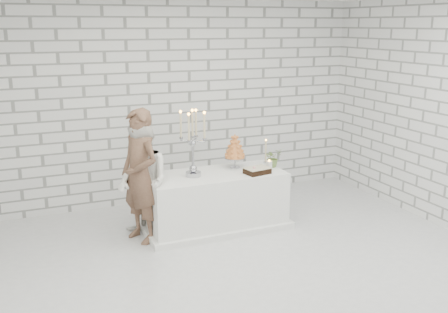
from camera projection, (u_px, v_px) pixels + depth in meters
ground at (238, 265)px, 5.83m from camera, size 6.00×5.00×0.01m
wall_back at (170, 103)px, 7.69m from camera, size 6.00×0.01×3.00m
wall_front at (404, 213)px, 3.23m from camera, size 6.00×0.01×3.00m
cake_table at (215, 201)px, 6.84m from camera, size 1.80×0.80×0.75m
groom at (140, 176)px, 6.33m from camera, size 0.61×0.72×1.67m
bride at (143, 182)px, 6.36m from camera, size 0.75×0.86×1.50m
candelabra at (193, 143)px, 6.52m from camera, size 0.40×0.40×0.87m
croquembouche at (235, 151)px, 6.96m from camera, size 0.37×0.37×0.47m
chocolate_cake at (257, 171)px, 6.73m from camera, size 0.35×0.27×0.08m
pillar_candle at (269, 166)px, 6.90m from camera, size 0.09×0.09×0.12m
extra_taper at (266, 152)px, 7.22m from camera, size 0.07×0.07×0.32m
flowers at (273, 158)px, 7.04m from camera, size 0.25×0.22×0.25m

